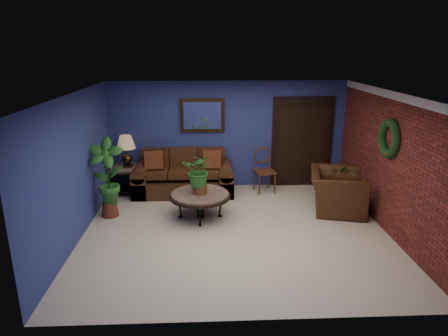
{
  "coord_description": "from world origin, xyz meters",
  "views": [
    {
      "loc": [
        -0.51,
        -6.64,
        3.25
      ],
      "look_at": [
        -0.19,
        0.55,
        1.04
      ],
      "focal_mm": 32.0,
      "sensor_mm": 36.0,
      "label": 1
    }
  ],
  "objects_px": {
    "side_chair": "(264,167)",
    "armchair": "(337,191)",
    "sofa": "(184,178)",
    "table_lamp": "(126,147)",
    "end_table": "(128,173)",
    "coffee_table": "(200,196)"
  },
  "relations": [
    {
      "from": "table_lamp",
      "to": "armchair",
      "type": "height_order",
      "value": "table_lamp"
    },
    {
      "from": "end_table",
      "to": "armchair",
      "type": "xyz_separation_m",
      "value": [
        4.45,
        -1.15,
        -0.09
      ]
    },
    {
      "from": "end_table",
      "to": "table_lamp",
      "type": "relative_size",
      "value": 1.02
    },
    {
      "from": "sofa",
      "to": "table_lamp",
      "type": "distance_m",
      "value": 1.47
    },
    {
      "from": "sofa",
      "to": "end_table",
      "type": "height_order",
      "value": "sofa"
    },
    {
      "from": "sofa",
      "to": "table_lamp",
      "type": "bearing_deg",
      "value": -178.42
    },
    {
      "from": "coffee_table",
      "to": "side_chair",
      "type": "xyz_separation_m",
      "value": [
        1.45,
        1.5,
        0.13
      ]
    },
    {
      "from": "end_table",
      "to": "sofa",
      "type": "bearing_deg",
      "value": 1.58
    },
    {
      "from": "end_table",
      "to": "coffee_table",
      "type": "bearing_deg",
      "value": -40.78
    },
    {
      "from": "sofa",
      "to": "table_lamp",
      "type": "relative_size",
      "value": 3.24
    },
    {
      "from": "table_lamp",
      "to": "side_chair",
      "type": "distance_m",
      "value": 3.14
    },
    {
      "from": "table_lamp",
      "to": "coffee_table",
      "type": "bearing_deg",
      "value": -40.78
    },
    {
      "from": "table_lamp",
      "to": "armchair",
      "type": "bearing_deg",
      "value": -14.46
    },
    {
      "from": "end_table",
      "to": "table_lamp",
      "type": "bearing_deg",
      "value": 0.0
    },
    {
      "from": "sofa",
      "to": "end_table",
      "type": "relative_size",
      "value": 3.19
    },
    {
      "from": "end_table",
      "to": "table_lamp",
      "type": "xyz_separation_m",
      "value": [
        0.0,
        0.0,
        0.6
      ]
    },
    {
      "from": "table_lamp",
      "to": "sofa",
      "type": "bearing_deg",
      "value": 1.58
    },
    {
      "from": "sofa",
      "to": "armchair",
      "type": "bearing_deg",
      "value": -20.31
    },
    {
      "from": "side_chair",
      "to": "armchair",
      "type": "distance_m",
      "value": 1.83
    },
    {
      "from": "coffee_table",
      "to": "armchair",
      "type": "bearing_deg",
      "value": 5.59
    },
    {
      "from": "coffee_table",
      "to": "table_lamp",
      "type": "bearing_deg",
      "value": 139.22
    },
    {
      "from": "end_table",
      "to": "armchair",
      "type": "bearing_deg",
      "value": -14.46
    }
  ]
}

